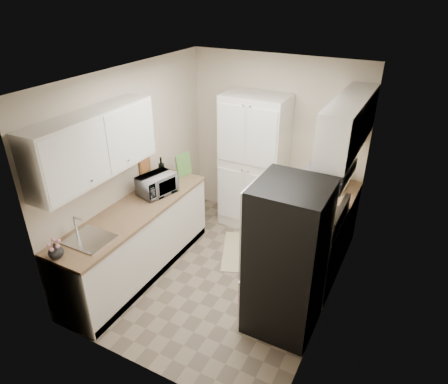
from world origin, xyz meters
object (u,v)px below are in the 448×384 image
object	(u,v)px
electric_range	(310,249)
refrigerator	(287,260)
toaster_oven	(336,180)
pantry_cabinet	(254,163)
microwave	(157,185)
wine_bottle	(162,170)

from	to	relation	value
electric_range	refrigerator	world-z (taller)	refrigerator
toaster_oven	electric_range	bearing A→B (deg)	-89.40
pantry_cabinet	toaster_oven	distance (m)	1.20
pantry_cabinet	microwave	world-z (taller)	pantry_cabinet
wine_bottle	toaster_oven	bearing A→B (deg)	22.72
electric_range	pantry_cabinet	bearing A→B (deg)	141.78
refrigerator	wine_bottle	world-z (taller)	refrigerator
microwave	electric_range	bearing A→B (deg)	-64.99
electric_range	microwave	size ratio (longest dim) A/B	2.43
refrigerator	toaster_oven	world-z (taller)	refrigerator
pantry_cabinet	wine_bottle	world-z (taller)	pantry_cabinet
microwave	pantry_cabinet	bearing A→B (deg)	-16.54
refrigerator	microwave	xyz separation A→B (m)	(-1.92, 0.44, 0.20)
wine_bottle	refrigerator	bearing A→B (deg)	-20.47
pantry_cabinet	wine_bottle	xyz separation A→B (m)	(-0.94, -0.95, 0.08)
pantry_cabinet	microwave	distance (m)	1.50
microwave	wine_bottle	size ratio (longest dim) A/B	1.48
pantry_cabinet	refrigerator	distance (m)	2.07
refrigerator	wine_bottle	xyz separation A→B (m)	(-2.08, 0.78, 0.23)
pantry_cabinet	microwave	bearing A→B (deg)	-121.16
wine_bottle	microwave	bearing A→B (deg)	-63.83
refrigerator	microwave	world-z (taller)	refrigerator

